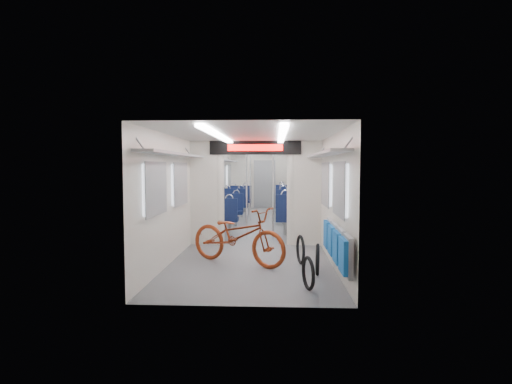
% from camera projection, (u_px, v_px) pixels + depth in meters
% --- Properties ---
extents(carriage, '(12.00, 12.02, 2.31)m').
position_uv_depth(carriage, '(259.00, 176.00, 10.58)').
color(carriage, '#515456').
rests_on(carriage, ground).
extents(bicycle, '(2.03, 1.54, 1.02)m').
position_uv_depth(bicycle, '(238.00, 235.00, 7.11)').
color(bicycle, maroon).
rests_on(bicycle, ground).
extents(flip_bench, '(0.12, 2.12, 0.53)m').
position_uv_depth(flip_bench, '(336.00, 244.00, 6.01)').
color(flip_bench, gray).
rests_on(flip_bench, carriage).
extents(bike_hoop_a, '(0.17, 0.48, 0.48)m').
position_uv_depth(bike_hoop_a, '(308.00, 275.00, 5.60)').
color(bike_hoop_a, black).
rests_on(bike_hoop_a, ground).
extents(bike_hoop_b, '(0.12, 0.52, 0.51)m').
position_uv_depth(bike_hoop_b, '(318.00, 261.00, 6.36)').
color(bike_hoop_b, black).
rests_on(bike_hoop_b, ground).
extents(bike_hoop_c, '(0.14, 0.53, 0.53)m').
position_uv_depth(bike_hoop_c, '(301.00, 251.00, 7.09)').
color(bike_hoop_c, black).
rests_on(bike_hoop_c, ground).
extents(seat_bay_near_left, '(0.88, 1.92, 1.05)m').
position_uv_depth(seat_bay_near_left, '(225.00, 211.00, 10.87)').
color(seat_bay_near_left, '#0B1434').
rests_on(seat_bay_near_left, ground).
extents(seat_bay_near_right, '(0.96, 2.29, 1.16)m').
position_uv_depth(seat_bay_near_right, '(293.00, 209.00, 11.02)').
color(seat_bay_near_right, '#0B1434').
rests_on(seat_bay_near_right, ground).
extents(seat_bay_far_left, '(0.92, 2.12, 1.11)m').
position_uv_depth(seat_bay_far_left, '(237.00, 199.00, 14.47)').
color(seat_bay_far_left, '#0B1434').
rests_on(seat_bay_far_left, ground).
extents(seat_bay_far_right, '(0.95, 2.24, 1.15)m').
position_uv_depth(seat_bay_far_right, '(289.00, 199.00, 14.38)').
color(seat_bay_far_right, '#0B1434').
rests_on(seat_bay_far_right, ground).
extents(stanchion_near_left, '(0.04, 0.04, 2.30)m').
position_uv_depth(stanchion_near_left, '(247.00, 191.00, 9.57)').
color(stanchion_near_left, silver).
rests_on(stanchion_near_left, ground).
extents(stanchion_near_right, '(0.04, 0.04, 2.30)m').
position_uv_depth(stanchion_near_right, '(273.00, 192.00, 9.39)').
color(stanchion_near_right, silver).
rests_on(stanchion_near_right, ground).
extents(stanchion_far_left, '(0.04, 0.04, 2.30)m').
position_uv_depth(stanchion_far_left, '(250.00, 185.00, 12.73)').
color(stanchion_far_left, silver).
rests_on(stanchion_far_left, ground).
extents(stanchion_far_right, '(0.04, 0.04, 2.30)m').
position_uv_depth(stanchion_far_right, '(273.00, 185.00, 12.88)').
color(stanchion_far_right, silver).
rests_on(stanchion_far_right, ground).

